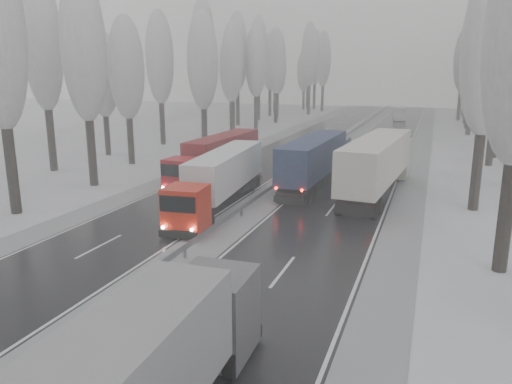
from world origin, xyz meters
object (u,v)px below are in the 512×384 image
Objects in this scene: truck_cream_box at (379,161)px; truck_red_red at (218,154)px; truck_red_white at (222,175)px; box_truck_distant at (399,113)px; truck_blue_box at (317,157)px.

truck_cream_box is 14.31m from truck_red_red.
truck_red_white is (-10.11, -7.11, -0.44)m from truck_cream_box.
truck_red_red is (-11.34, -61.33, 0.82)m from box_truck_distant.
truck_cream_box is 1.23× the size of truck_red_red.
box_truck_distant is (-2.88, 62.89, -1.30)m from truck_cream_box.
truck_blue_box reaches higher than truck_red_red.
truck_red_white is at bearing -140.12° from truck_cream_box.
truck_cream_box is 2.46× the size of box_truck_distant.
box_truck_distant is at bearing 89.56° from truck_blue_box.
truck_red_red is at bearing -178.06° from truck_blue_box.
truck_blue_box is 1.10× the size of truck_red_red.
truck_red_red is at bearing -106.94° from box_truck_distant.
box_truck_distant is at bearing 78.77° from truck_red_white.
truck_blue_box is 9.98m from truck_red_white.
truck_red_red is at bearing 178.50° from truck_cream_box.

